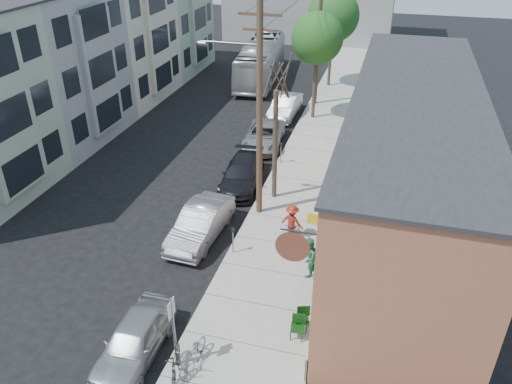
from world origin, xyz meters
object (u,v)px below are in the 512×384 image
(patio_chair_b, at_px, (297,328))
(car_2, at_px, (242,174))
(patio_chair_a, at_px, (302,320))
(car_3, at_px, (264,135))
(patron_grey, at_px, (322,237))
(utility_pole_near, at_px, (258,109))
(car_1, at_px, (201,223))
(tree_leafy_far, at_px, (333,16))
(car_0, at_px, (134,340))
(bus, at_px, (261,61))
(parking_meter_far, at_px, (281,150))
(parked_bike_b, at_px, (193,354))
(cyclist, at_px, (292,221))
(parking_meter_near, at_px, (233,236))
(car_4, at_px, (285,106))
(patron_green, at_px, (308,257))
(parked_bike_a, at_px, (175,362))
(sign_post, at_px, (173,326))
(tree_leafy_mid, at_px, (317,39))
(tree_bare, at_px, (275,146))

(patio_chair_b, height_order, car_2, car_2)
(patio_chair_a, height_order, car_3, car_3)
(patron_grey, bearing_deg, utility_pole_near, -124.10)
(car_1, bearing_deg, tree_leafy_far, 87.38)
(tree_leafy_far, distance_m, car_0, 30.64)
(bus, bearing_deg, car_0, -88.57)
(parking_meter_far, relative_size, patron_grey, 0.75)
(parked_bike_b, bearing_deg, car_2, 105.86)
(patio_chair_a, relative_size, patron_grey, 0.53)
(parking_meter_far, bearing_deg, bus, 109.02)
(utility_pole_near, distance_m, cyclist, 5.16)
(car_2, bearing_deg, tree_leafy_far, 78.13)
(parking_meter_near, relative_size, tree_leafy_far, 0.16)
(cyclist, xyz_separation_m, car_3, (-3.79, 9.53, -0.29))
(car_4, bearing_deg, patron_green, -73.12)
(parked_bike_a, bearing_deg, car_3, 79.66)
(tree_leafy_far, height_order, patron_grey, tree_leafy_far)
(parking_meter_near, bearing_deg, patron_green, -10.36)
(car_4, bearing_deg, car_0, -88.71)
(parking_meter_near, height_order, bus, bus)
(utility_pole_near, xyz_separation_m, patio_chair_b, (3.47, -7.54, -4.82))
(patron_grey, bearing_deg, car_4, -160.06)
(patron_green, xyz_separation_m, bus, (-8.76, 25.24, 0.60))
(car_0, relative_size, car_3, 0.84)
(sign_post, distance_m, car_0, 1.93)
(tree_leafy_far, relative_size, patron_grey, 4.54)
(tree_leafy_mid, bearing_deg, patron_green, -80.77)
(utility_pole_near, bearing_deg, patron_green, -52.11)
(patio_chair_a, xyz_separation_m, car_3, (-5.32, 14.98, 0.08))
(tree_leafy_far, bearing_deg, parked_bike_a, -90.62)
(patio_chair_b, xyz_separation_m, car_3, (-5.24, 15.40, 0.08))
(utility_pole_near, xyz_separation_m, car_4, (-1.59, 13.05, -4.66))
(parking_meter_near, distance_m, patio_chair_b, 5.43)
(parking_meter_near, height_order, car_2, parking_meter_near)
(car_2, bearing_deg, parking_meter_near, -82.01)
(parked_bike_b, bearing_deg, parked_bike_a, -121.55)
(tree_leafy_mid, bearing_deg, bus, 126.45)
(parked_bike_b, bearing_deg, utility_pole_near, 99.00)
(parked_bike_a, xyz_separation_m, car_1, (-2.02, 7.45, 0.09))
(parking_meter_near, distance_m, car_2, 6.20)
(tree_leafy_far, distance_m, parked_bike_a, 31.04)
(car_4, bearing_deg, tree_leafy_mid, 1.41)
(cyclist, height_order, parked_bike_a, cyclist)
(patio_chair_b, relative_size, car_0, 0.22)
(parking_meter_far, height_order, patron_grey, patron_grey)
(parking_meter_far, bearing_deg, parked_bike_a, -89.19)
(car_3, relative_size, car_4, 1.06)
(tree_bare, xyz_separation_m, tree_leafy_far, (0.00, 18.96, 2.70))
(utility_pole_near, relative_size, tree_leafy_far, 1.33)
(parking_meter_near, xyz_separation_m, car_3, (-1.63, 11.36, -0.31))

